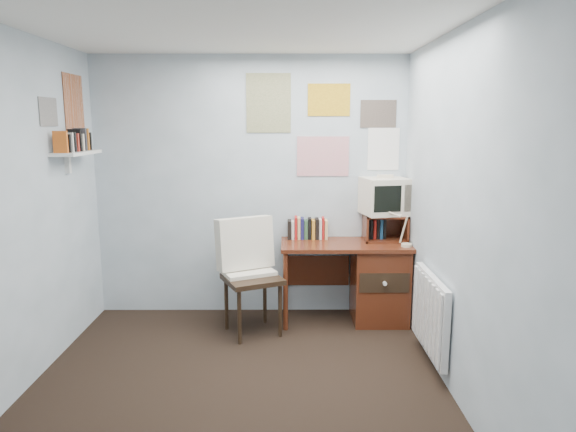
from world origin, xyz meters
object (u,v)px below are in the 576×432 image
(crt_tv, at_px, (385,194))
(wall_shelf, at_px, (77,153))
(desk_lamp, at_px, (407,227))
(tv_riser, at_px, (385,227))
(desk_chair, at_px, (252,279))
(desk, at_px, (373,279))
(radiator, at_px, (431,313))

(crt_tv, distance_m, wall_shelf, 2.76)
(desk_lamp, xyz_separation_m, wall_shelf, (-2.84, -0.23, 0.68))
(desk_lamp, height_order, crt_tv, crt_tv)
(tv_riser, relative_size, crt_tv, 1.00)
(desk_chair, relative_size, crt_tv, 2.51)
(desk_chair, distance_m, wall_shelf, 1.83)
(desk, bearing_deg, desk_chair, -164.85)
(crt_tv, xyz_separation_m, radiator, (0.18, -1.06, -0.78))
(radiator, relative_size, wall_shelf, 1.29)
(tv_riser, distance_m, crt_tv, 0.31)
(desk_chair, height_order, desk_lamp, desk_lamp)
(desk_lamp, distance_m, radiator, 0.94)
(crt_tv, xyz_separation_m, wall_shelf, (-2.68, -0.51, 0.42))
(tv_riser, xyz_separation_m, radiator, (0.17, -1.04, -0.47))
(desk_lamp, height_order, wall_shelf, wall_shelf)
(desk_chair, height_order, tv_riser, tv_riser)
(crt_tv, bearing_deg, radiator, -92.60)
(desk_chair, xyz_separation_m, crt_tv, (1.23, 0.44, 0.70))
(desk_chair, bearing_deg, desk, -9.36)
(desk_lamp, bearing_deg, wall_shelf, -164.16)
(desk, relative_size, desk_chair, 1.20)
(radiator, bearing_deg, desk_lamp, 91.47)
(radiator, bearing_deg, desk_chair, 156.15)
(desk_lamp, distance_m, wall_shelf, 2.93)
(desk_chair, xyz_separation_m, radiator, (1.41, -0.62, -0.08))
(desk, height_order, wall_shelf, wall_shelf)
(tv_riser, height_order, crt_tv, crt_tv)
(desk, bearing_deg, desk_lamp, -29.52)
(crt_tv, distance_m, radiator, 1.33)
(desk_chair, xyz_separation_m, tv_riser, (1.24, 0.42, 0.38))
(desk_lamp, relative_size, wall_shelf, 0.58)
(tv_riser, distance_m, radiator, 1.15)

